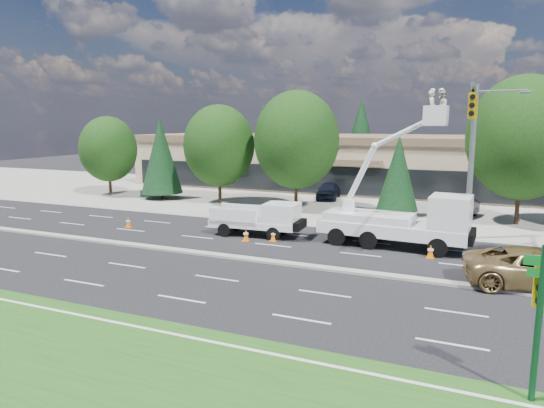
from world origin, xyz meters
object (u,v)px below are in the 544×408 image
at_px(signal_mast, 473,138).
at_px(utility_pickup, 261,222).
at_px(street_sign_pole, 539,306).
at_px(minivan, 539,269).
at_px(bucket_truck, 405,216).

bearing_deg(signal_mast, utility_pickup, -170.48).
xyz_separation_m(street_sign_pole, minivan, (1.01, 9.45, -1.62)).
bearing_deg(minivan, bucket_truck, 44.52).
bearing_deg(minivan, signal_mast, 17.13).
relative_size(street_sign_pole, minivan, 0.67).
height_order(bucket_truck, minivan, bucket_truck).
xyz_separation_m(bucket_truck, minivan, (6.14, -4.49, -0.99)).
distance_m(street_sign_pole, minivan, 9.64).
bearing_deg(bucket_truck, utility_pickup, -173.54).
bearing_deg(street_sign_pole, utility_pickup, 135.21).
bearing_deg(utility_pickup, bucket_truck, -0.63).
xyz_separation_m(signal_mast, bucket_truck, (-3.15, -1.51, -4.24)).
relative_size(utility_pickup, minivan, 0.93).
bearing_deg(minivan, utility_pickup, 65.19).
distance_m(bucket_truck, minivan, 7.67).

